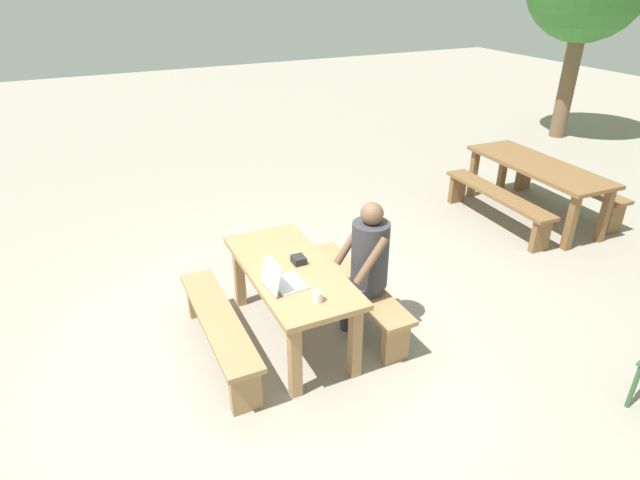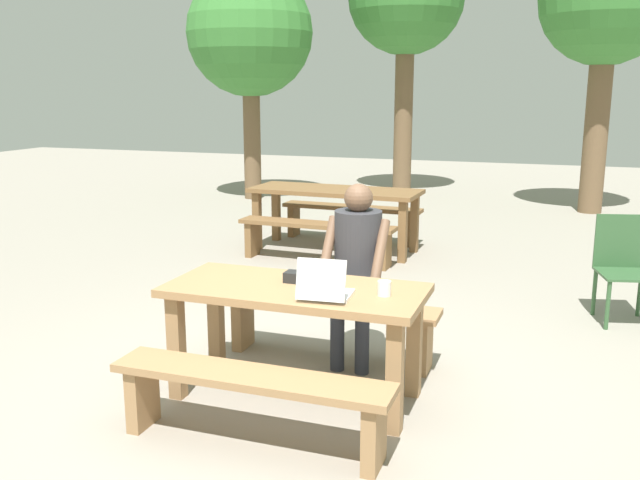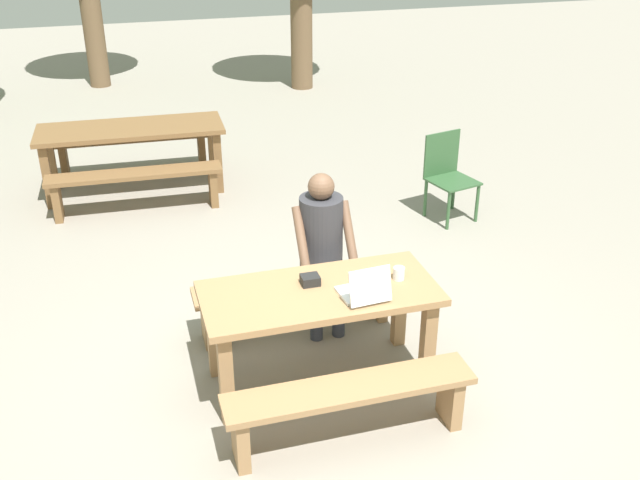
% 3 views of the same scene
% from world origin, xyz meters
% --- Properties ---
extents(ground_plane, '(30.00, 30.00, 0.00)m').
position_xyz_m(ground_plane, '(0.00, 0.00, 0.00)').
color(ground_plane, gray).
extents(picnic_table_front, '(1.61, 0.73, 0.74)m').
position_xyz_m(picnic_table_front, '(0.00, 0.00, 0.61)').
color(picnic_table_front, '#9E754C').
rests_on(picnic_table_front, ground).
extents(bench_near, '(1.60, 0.30, 0.43)m').
position_xyz_m(bench_near, '(0.00, -0.67, 0.32)').
color(bench_near, '#9E754C').
rests_on(bench_near, ground).
extents(bench_far, '(1.60, 0.30, 0.43)m').
position_xyz_m(bench_far, '(0.00, 0.67, 0.32)').
color(bench_far, '#9E754C').
rests_on(bench_far, ground).
extents(laptop, '(0.31, 0.33, 0.26)m').
position_xyz_m(laptop, '(0.26, -0.18, 0.80)').
color(laptop, white).
rests_on(laptop, picnic_table_front).
extents(small_pouch, '(0.13, 0.11, 0.07)m').
position_xyz_m(small_pouch, '(-0.04, 0.10, 0.77)').
color(small_pouch, black).
rests_on(small_pouch, picnic_table_front).
extents(coffee_mug, '(0.08, 0.08, 0.09)m').
position_xyz_m(coffee_mug, '(0.57, -0.01, 0.78)').
color(coffee_mug, white).
rests_on(coffee_mug, picnic_table_front).
extents(person_seated, '(0.44, 0.42, 1.30)m').
position_xyz_m(person_seated, '(0.21, 0.65, 0.76)').
color(person_seated, '#333847').
rests_on(person_seated, ground).
extents(plastic_chair, '(0.53, 0.53, 0.89)m').
position_xyz_m(plastic_chair, '(2.07, 2.33, 0.47)').
color(plastic_chair, '#335933').
rests_on(plastic_chair, ground).
extents(picnic_table_mid, '(2.06, 0.83, 0.76)m').
position_xyz_m(picnic_table_mid, '(-1.04, 3.97, 0.65)').
color(picnic_table_mid, brown).
rests_on(picnic_table_mid, ground).
extents(bench_mid_south, '(1.84, 0.37, 0.46)m').
position_xyz_m(bench_mid_south, '(-1.06, 3.36, 0.35)').
color(bench_mid_south, brown).
rests_on(bench_mid_south, ground).
extents(bench_mid_north, '(1.84, 0.37, 0.46)m').
position_xyz_m(bench_mid_north, '(-1.02, 4.58, 0.35)').
color(bench_mid_north, brown).
rests_on(bench_mid_north, ground).
extents(tree_left, '(2.10, 2.10, 4.62)m').
position_xyz_m(tree_left, '(-1.35, 8.95, 3.49)').
color(tree_left, brown).
rests_on(tree_left, ground).
extents(tree_right, '(2.01, 2.01, 4.28)m').
position_xyz_m(tree_right, '(1.97, 7.86, 3.19)').
color(tree_right, brown).
rests_on(tree_right, ground).
extents(tree_rear, '(2.17, 2.17, 3.96)m').
position_xyz_m(tree_rear, '(-3.72, 7.40, 2.84)').
color(tree_rear, brown).
rests_on(tree_rear, ground).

